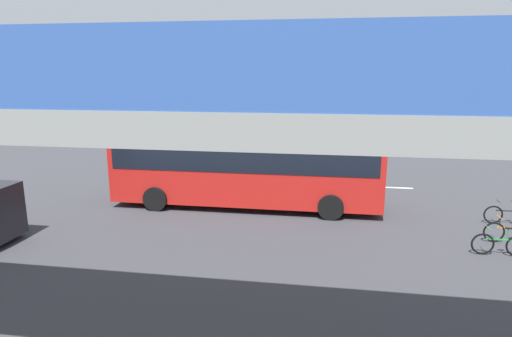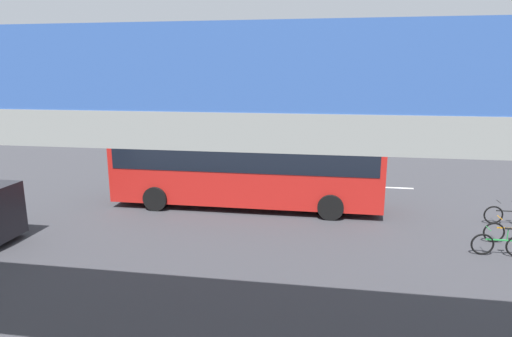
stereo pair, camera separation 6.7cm
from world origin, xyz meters
The scene contains 11 objects.
ground centered at (0.00, 0.00, 0.00)m, with size 80.00×80.00×0.00m, color #38383D.
city_bus centered at (0.89, 1.36, 1.88)m, with size 11.54×2.85×3.15m.
bicycle_black centered at (-9.59, 2.09, 0.37)m, with size 1.77×0.44×0.96m.
bicycle_green centered at (-8.17, 5.29, 0.37)m, with size 1.77×0.44×0.96m.
bicycle_orange centered at (-8.92, 4.10, 0.37)m, with size 1.77×0.44×0.96m.
traffic_sign centered at (-3.63, -4.91, 1.89)m, with size 0.08×0.60×2.80m.
lane_dash_leftmost centered at (-6.00, -2.81, 0.00)m, with size 2.00×0.20×0.01m, color silver.
lane_dash_left centered at (-2.00, -2.81, 0.00)m, with size 2.00×0.20×0.01m, color silver.
lane_dash_centre centered at (2.00, -2.81, 0.00)m, with size 2.00×0.20×0.01m, color silver.
lane_dash_right centered at (6.00, -2.81, 0.00)m, with size 2.00×0.20×0.01m, color silver.
pedestrian_overpass centered at (0.00, 12.83, 4.76)m, with size 30.85×2.60×6.42m.
Camera 1 is at (-2.46, 19.43, 5.83)m, focal length 30.41 mm.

